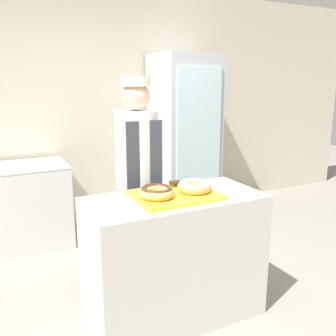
# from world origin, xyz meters

# --- Properties ---
(ground_plane) EXTENTS (14.00, 14.00, 0.00)m
(ground_plane) POSITION_xyz_m (0.00, 0.00, 0.00)
(ground_plane) COLOR gray
(wall_back) EXTENTS (8.00, 0.06, 2.70)m
(wall_back) POSITION_xyz_m (0.00, 2.13, 1.35)
(wall_back) COLOR beige
(wall_back) RESTS_ON ground_plane
(display_counter) EXTENTS (1.21, 0.58, 0.90)m
(display_counter) POSITION_xyz_m (0.00, 0.00, 0.45)
(display_counter) COLOR beige
(display_counter) RESTS_ON ground_plane
(serving_tray) EXTENTS (0.56, 0.45, 0.02)m
(serving_tray) POSITION_xyz_m (0.00, 0.00, 0.91)
(serving_tray) COLOR yellow
(serving_tray) RESTS_ON display_counter
(donut_chocolate_glaze) EXTENTS (0.24, 0.24, 0.07)m
(donut_chocolate_glaze) POSITION_xyz_m (-0.14, -0.02, 0.96)
(donut_chocolate_glaze) COLOR tan
(donut_chocolate_glaze) RESTS_ON serving_tray
(donut_light_glaze) EXTENTS (0.24, 0.24, 0.07)m
(donut_light_glaze) POSITION_xyz_m (0.14, -0.02, 0.96)
(donut_light_glaze) COLOR tan
(donut_light_glaze) RESTS_ON serving_tray
(brownie_back_left) EXTENTS (0.07, 0.07, 0.03)m
(brownie_back_left) POSITION_xyz_m (-0.10, 0.16, 0.94)
(brownie_back_left) COLOR #382111
(brownie_back_left) RESTS_ON serving_tray
(brownie_back_right) EXTENTS (0.07, 0.07, 0.03)m
(brownie_back_right) POSITION_xyz_m (0.10, 0.16, 0.94)
(brownie_back_right) COLOR #382111
(brownie_back_right) RESTS_ON serving_tray
(baker_person) EXTENTS (0.35, 0.35, 1.70)m
(baker_person) POSITION_xyz_m (-0.03, 0.60, 0.91)
(baker_person) COLOR #4C4C51
(baker_person) RESTS_ON ground_plane
(beverage_fridge) EXTENTS (0.67, 0.70, 1.96)m
(beverage_fridge) POSITION_xyz_m (1.03, 1.72, 0.98)
(beverage_fridge) COLOR #ADB2B7
(beverage_fridge) RESTS_ON ground_plane
(chest_freezer) EXTENTS (1.06, 0.62, 0.85)m
(chest_freezer) POSITION_xyz_m (-0.91, 1.73, 0.43)
(chest_freezer) COLOR silver
(chest_freezer) RESTS_ON ground_plane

